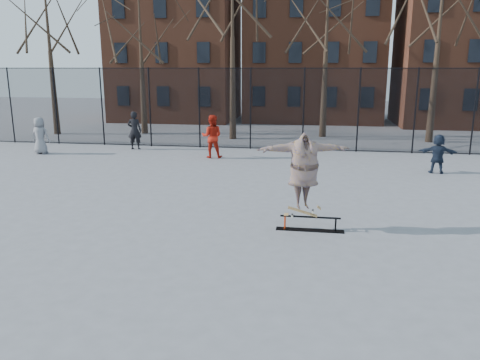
% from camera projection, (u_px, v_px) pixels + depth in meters
% --- Properties ---
extents(ground, '(100.00, 100.00, 0.00)m').
position_uv_depth(ground, '(233.00, 244.00, 10.85)').
color(ground, slate).
extents(skate_rail, '(1.69, 0.26, 0.37)m').
position_uv_depth(skate_rail, '(310.00, 225.00, 11.70)').
color(skate_rail, black).
rests_on(skate_rail, ground).
extents(skateboard, '(0.81, 0.19, 0.10)m').
position_uv_depth(skateboard, '(302.00, 214.00, 11.67)').
color(skateboard, '#9F793F').
rests_on(skateboard, skate_rail).
extents(skater, '(2.40, 1.29, 1.89)m').
position_uv_depth(skater, '(304.00, 175.00, 11.44)').
color(skater, '#5F337F').
rests_on(skater, skateboard).
extents(bystander_grey, '(0.85, 0.56, 1.73)m').
position_uv_depth(bystander_grey, '(40.00, 136.00, 22.00)').
color(bystander_grey, slate).
rests_on(bystander_grey, ground).
extents(bystander_black, '(0.73, 0.52, 1.89)m').
position_uv_depth(bystander_black, '(135.00, 130.00, 23.24)').
color(bystander_black, black).
rests_on(bystander_black, ground).
extents(bystander_red, '(1.00, 0.82, 1.93)m').
position_uv_depth(bystander_red, '(212.00, 136.00, 21.04)').
color(bystander_red, '#B21D0F').
rests_on(bystander_red, ground).
extents(bystander_navy, '(1.46, 0.66, 1.52)m').
position_uv_depth(bystander_navy, '(438.00, 154.00, 17.96)').
color(bystander_navy, '#1A2435').
rests_on(bystander_navy, ground).
extents(fence, '(34.03, 0.07, 4.00)m').
position_uv_depth(fence, '(279.00, 108.00, 22.85)').
color(fence, black).
rests_on(fence, ground).
extents(tree_row, '(33.66, 7.46, 10.67)m').
position_uv_depth(tree_row, '(282.00, 5.00, 25.63)').
color(tree_row, black).
rests_on(tree_row, ground).
extents(rowhouses, '(29.00, 7.00, 13.00)m').
position_uv_depth(rowhouses, '(304.00, 39.00, 34.28)').
color(rowhouses, brown).
rests_on(rowhouses, ground).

